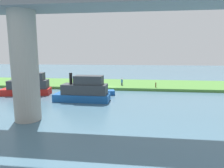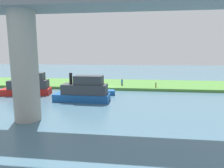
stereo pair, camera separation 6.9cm
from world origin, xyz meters
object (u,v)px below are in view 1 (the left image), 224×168
mooring_post (156,85)px  motorboat_white (99,92)px  bridge_pylon (25,67)px  person_on_bank (122,82)px  pontoon_yellow (28,86)px  riverboat_paddlewheel (84,91)px

mooring_post → motorboat_white: (9.72, 5.36, -0.40)m
motorboat_white → bridge_pylon: bearing=68.7°
person_on_bank → motorboat_white: person_on_bank is taller
pontoon_yellow → riverboat_paddlewheel: bearing=162.5°
person_on_bank → mooring_post: person_on_bank is taller
mooring_post → motorboat_white: size_ratio=0.19×
mooring_post → riverboat_paddlewheel: size_ratio=0.12×
motorboat_white → person_on_bank: bearing=-114.8°
bridge_pylon → pontoon_yellow: bridge_pylon is taller
person_on_bank → mooring_post: (-6.43, 1.75, -0.23)m
pontoon_yellow → person_on_bank: bearing=-151.5°
bridge_pylon → motorboat_white: (-5.00, -12.82, -4.85)m
person_on_bank → pontoon_yellow: pontoon_yellow is taller
bridge_pylon → motorboat_white: bearing=-111.3°
pontoon_yellow → bridge_pylon: bearing=120.1°
mooring_post → riverboat_paddlewheel: (11.10, 9.73, 0.53)m
person_on_bank → mooring_post: bearing=164.8°
mooring_post → pontoon_yellow: bearing=16.7°
bridge_pylon → mooring_post: bridge_pylon is taller
bridge_pylon → pontoon_yellow: size_ratio=1.33×
motorboat_white → riverboat_paddlewheel: bearing=72.4°
motorboat_white → pontoon_yellow: bearing=5.2°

